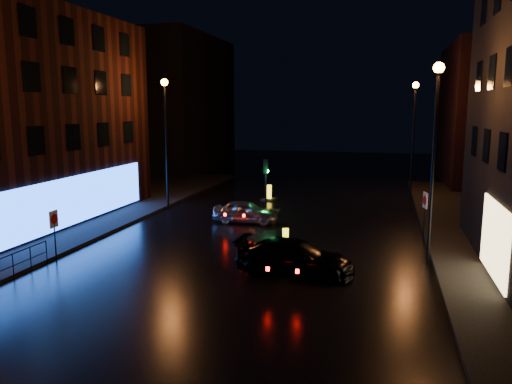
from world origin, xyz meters
TOP-DOWN VIEW (x-y plane):
  - ground at (0.00, 0.00)m, footprint 120.00×120.00m
  - pavement_left at (-14.00, 8.00)m, footprint 12.00×44.00m
  - building_far_left at (-16.00, 35.00)m, footprint 8.00×16.00m
  - building_far_right at (15.00, 32.00)m, footprint 8.00×14.00m
  - street_lamp_lfar at (-7.80, 14.00)m, footprint 0.44×0.44m
  - street_lamp_rnear at (7.80, 6.00)m, footprint 0.44×0.44m
  - street_lamp_rfar at (7.80, 22.00)m, footprint 0.44×0.44m
  - traffic_signal at (-1.20, 14.00)m, footprint 1.40×2.40m
  - silver_hatchback at (-1.81, 11.49)m, footprint 3.78×1.59m
  - dark_sedan at (2.54, 3.21)m, footprint 4.84×2.16m
  - bollard_near at (1.51, 6.53)m, footprint 1.10×1.34m
  - bollard_far at (-2.07, 18.80)m, footprint 1.01×1.36m
  - road_sign_left at (-7.76, 2.31)m, footprint 0.08×0.54m
  - road_sign_right at (7.90, 10.00)m, footprint 0.20×0.58m

SIDE VIEW (x-z plane):
  - ground at x=0.00m, z-range 0.00..0.00m
  - pavement_left at x=-14.00m, z-range 0.00..0.15m
  - bollard_near at x=1.51m, z-range -0.28..0.73m
  - bollard_far at x=-2.07m, z-range -0.31..0.78m
  - traffic_signal at x=-1.20m, z-range -1.22..2.23m
  - silver_hatchback at x=-1.81m, z-range 0.00..1.28m
  - dark_sedan at x=2.54m, z-range 0.00..1.38m
  - road_sign_left at x=-7.76m, z-range 0.56..2.79m
  - road_sign_right at x=7.90m, z-range 0.60..3.03m
  - street_lamp_lfar at x=-7.80m, z-range 1.38..9.75m
  - street_lamp_rnear at x=7.80m, z-range 1.38..9.75m
  - street_lamp_rfar at x=7.80m, z-range 1.38..9.75m
  - building_far_right at x=15.00m, z-range 0.00..12.00m
  - building_far_left at x=-16.00m, z-range 0.00..14.00m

